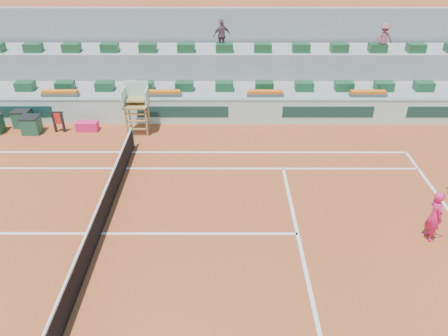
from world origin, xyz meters
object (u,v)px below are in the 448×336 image
Objects in this scene: drink_cooler_a at (31,125)px; tennis_player at (435,216)px; umpire_chair at (136,101)px; player_bag at (87,126)px.

tennis_player is at bearing -25.82° from drink_cooler_a.
umpire_chair is 5.12m from drink_cooler_a.
tennis_player is (15.57, -7.53, 0.46)m from drink_cooler_a.
tennis_player reaches higher than player_bag.
umpire_chair is at bearing 1.60° from drink_cooler_a.
umpire_chair is 1.05× the size of tennis_player.
drink_cooler_a is at bearing -173.95° from player_bag.
tennis_player reaches higher than drink_cooler_a.
drink_cooler_a is 17.30m from tennis_player.
umpire_chair reaches higher than player_bag.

